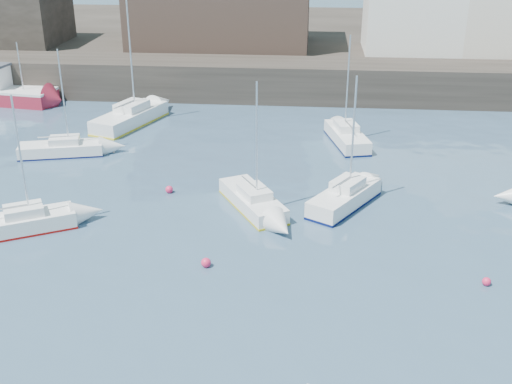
# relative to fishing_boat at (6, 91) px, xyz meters

# --- Properties ---
(water) EXTENTS (220.00, 220.00, 0.00)m
(water) POSITION_rel_fishing_boat_xyz_m (22.00, -31.54, -0.95)
(water) COLOR #2D4760
(water) RESTS_ON ground
(quay_wall) EXTENTS (90.00, 5.00, 3.00)m
(quay_wall) POSITION_rel_fishing_boat_xyz_m (22.00, 3.46, 0.55)
(quay_wall) COLOR #28231E
(quay_wall) RESTS_ON ground
(land_strip) EXTENTS (90.00, 32.00, 2.80)m
(land_strip) POSITION_rel_fishing_boat_xyz_m (22.00, 21.46, 0.45)
(land_strip) COLOR #28231E
(land_strip) RESTS_ON ground
(warehouse) EXTENTS (16.40, 10.40, 7.60)m
(warehouse) POSITION_rel_fishing_boat_xyz_m (16.00, 11.46, 5.66)
(warehouse) COLOR #3D2D26
(warehouse) RESTS_ON land_strip
(fishing_boat) EXTENTS (7.77, 3.84, 4.93)m
(fishing_boat) POSITION_rel_fishing_boat_xyz_m (0.00, 0.00, 0.00)
(fishing_boat) COLOR maroon
(fishing_boat) RESTS_ON ground
(sailboat_a) EXTENTS (5.33, 3.95, 6.73)m
(sailboat_a) POSITION_rel_fishing_boat_xyz_m (10.80, -21.89, -0.48)
(sailboat_a) COLOR white
(sailboat_a) RESTS_ON ground
(sailboat_b) EXTENTS (4.10, 5.46, 6.84)m
(sailboat_b) POSITION_rel_fishing_boat_xyz_m (21.71, -18.21, -0.51)
(sailboat_b) COLOR white
(sailboat_b) RESTS_ON ground
(sailboat_c) EXTENTS (4.15, 5.30, 6.85)m
(sailboat_c) POSITION_rel_fishing_boat_xyz_m (26.49, -17.54, -0.43)
(sailboat_c) COLOR white
(sailboat_c) RESTS_ON ground
(sailboat_e) EXTENTS (5.46, 2.90, 6.71)m
(sailboat_e) POSITION_rel_fishing_boat_xyz_m (8.89, -11.40, -0.52)
(sailboat_e) COLOR white
(sailboat_e) RESTS_ON ground
(sailboat_f) EXTENTS (3.01, 5.69, 7.07)m
(sailboat_f) POSITION_rel_fishing_boat_xyz_m (26.99, -7.51, -0.46)
(sailboat_f) COLOR white
(sailboat_f) RESTS_ON ground
(sailboat_h) EXTENTS (4.43, 7.21, 8.84)m
(sailboat_h) POSITION_rel_fishing_boat_xyz_m (11.51, -4.76, -0.38)
(sailboat_h) COLOR white
(sailboat_h) RESTS_ON ground
(buoy_near) EXTENTS (0.43, 0.43, 0.43)m
(buoy_near) POSITION_rel_fishing_boat_xyz_m (20.25, -24.40, -0.95)
(buoy_near) COLOR #E92655
(buoy_near) RESTS_ON ground
(buoy_mid) EXTENTS (0.37, 0.37, 0.37)m
(buoy_mid) POSITION_rel_fishing_boat_xyz_m (32.08, -24.85, -0.95)
(buoy_mid) COLOR #E92655
(buoy_mid) RESTS_ON ground
(buoy_far) EXTENTS (0.42, 0.42, 0.42)m
(buoy_far) POSITION_rel_fishing_boat_xyz_m (16.93, -16.64, -0.95)
(buoy_far) COLOR #E92655
(buoy_far) RESTS_ON ground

